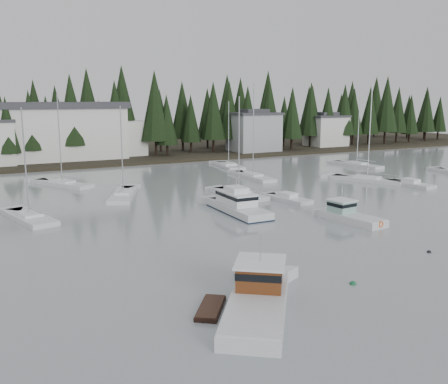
% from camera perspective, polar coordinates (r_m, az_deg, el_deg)
% --- Properties ---
extents(ground, '(260.00, 260.00, 0.00)m').
position_cam_1_polar(ground, '(30.36, 22.17, -13.71)').
color(ground, gray).
rests_on(ground, ground).
extents(far_shore_land, '(240.00, 54.00, 1.00)m').
position_cam_1_polar(far_shore_land, '(117.06, -16.96, 4.28)').
color(far_shore_land, black).
rests_on(far_shore_land, ground).
extents(conifer_treeline, '(200.00, 22.00, 20.00)m').
position_cam_1_polar(conifer_treeline, '(106.34, -15.82, 3.73)').
color(conifer_treeline, black).
rests_on(conifer_treeline, ground).
extents(house_east_a, '(10.60, 8.48, 9.25)m').
position_cam_1_polar(house_east_a, '(111.73, 3.43, 6.96)').
color(house_east_a, '#999EA0').
rests_on(house_east_a, ground).
extents(house_east_b, '(9.54, 7.42, 8.25)m').
position_cam_1_polar(house_east_b, '(126.10, 11.60, 6.96)').
color(house_east_b, silver).
rests_on(house_east_b, ground).
extents(harbor_inn, '(29.50, 11.50, 10.90)m').
position_cam_1_polar(harbor_inn, '(101.68, -17.19, 6.63)').
color(harbor_inn, silver).
rests_on(harbor_inn, ground).
extents(lobster_boat_brown, '(8.40, 9.71, 4.80)m').
position_cam_1_polar(lobster_boat_brown, '(29.67, 3.67, -12.33)').
color(lobster_boat_brown, silver).
rests_on(lobster_boat_brown, ground).
extents(cabin_cruiser_center, '(3.35, 9.98, 4.25)m').
position_cam_1_polar(cabin_cruiser_center, '(53.71, 1.57, -1.67)').
color(cabin_cruiser_center, silver).
rests_on(cabin_cruiser_center, ground).
extents(lobster_boat_teal, '(3.26, 7.30, 3.93)m').
position_cam_1_polar(lobster_boat_teal, '(51.45, 14.12, -2.75)').
color(lobster_boat_teal, silver).
rests_on(lobster_boat_teal, ground).
extents(sailboat_0, '(4.34, 9.63, 12.14)m').
position_cam_1_polar(sailboat_0, '(89.09, 0.53, 2.90)').
color(sailboat_0, silver).
rests_on(sailboat_0, ground).
extents(sailboat_1, '(3.64, 10.60, 14.03)m').
position_cam_1_polar(sailboat_1, '(93.55, 14.92, 2.92)').
color(sailboat_1, silver).
rests_on(sailboat_1, ground).
extents(sailboat_2, '(4.73, 9.35, 11.78)m').
position_cam_1_polar(sailboat_2, '(54.27, -21.35, -2.91)').
color(sailboat_2, silver).
rests_on(sailboat_2, ground).
extents(sailboat_3, '(3.81, 9.40, 12.89)m').
position_cam_1_polar(sailboat_3, '(62.78, 1.69, -0.39)').
color(sailboat_3, silver).
rests_on(sailboat_3, ground).
extents(sailboat_4, '(7.27, 10.61, 13.22)m').
position_cam_1_polar(sailboat_4, '(73.92, -17.98, 0.77)').
color(sailboat_4, silver).
rests_on(sailboat_4, ground).
extents(sailboat_5, '(2.82, 10.38, 14.96)m').
position_cam_1_polar(sailboat_5, '(76.90, 3.32, 1.66)').
color(sailboat_5, silver).
rests_on(sailboat_5, ground).
extents(sailboat_10, '(7.02, 10.93, 14.62)m').
position_cam_1_polar(sailboat_10, '(77.00, 16.05, 1.26)').
color(sailboat_10, silver).
rests_on(sailboat_10, ground).
extents(sailboat_11, '(6.57, 10.49, 11.75)m').
position_cam_1_polar(sailboat_11, '(63.59, -11.40, -0.47)').
color(sailboat_11, silver).
rests_on(sailboat_11, ground).
extents(runabout_1, '(3.18, 6.74, 1.42)m').
position_cam_1_polar(runabout_1, '(60.21, 7.29, -0.90)').
color(runabout_1, silver).
rests_on(runabout_1, ground).
extents(runabout_2, '(2.53, 7.03, 1.42)m').
position_cam_1_polar(runabout_2, '(74.78, 20.55, 0.77)').
color(runabout_2, silver).
rests_on(runabout_2, ground).
extents(mooring_buoy_green, '(0.45, 0.45, 0.45)m').
position_cam_1_polar(mooring_buoy_green, '(34.64, 14.51, -10.18)').
color(mooring_buoy_green, '#145933').
rests_on(mooring_buoy_green, ground).
extents(mooring_buoy_dark, '(0.37, 0.37, 0.37)m').
position_cam_1_polar(mooring_buoy_dark, '(43.33, 22.38, -6.41)').
color(mooring_buoy_dark, black).
rests_on(mooring_buoy_dark, ground).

